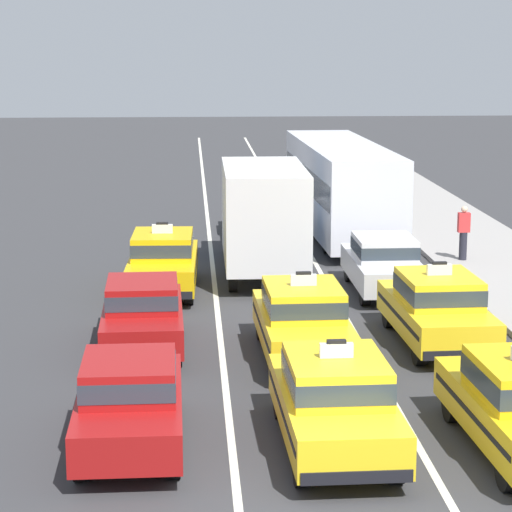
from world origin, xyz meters
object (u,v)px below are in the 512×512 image
object	(u,v)px
taxi_center_second	(302,319)
bus_right_fourth	(341,183)
sedan_left_second	(143,312)
taxi_right_second	(437,307)
sedan_right_third	(384,262)
pedestrian_mid_block	(464,233)
box_truck_center_third	(262,214)
sedan_center_fourth	(253,211)
taxi_center_nearest	(335,400)
taxi_left_third	(163,260)
sedan_left_nearest	(130,399)

from	to	relation	value
taxi_center_second	bus_right_fourth	size ratio (longest dim) A/B	0.41
sedan_left_second	taxi_right_second	world-z (taller)	taxi_right_second
sedan_right_third	pedestrian_mid_block	bearing A→B (deg)	48.76
box_truck_center_third	sedan_center_fourth	bearing A→B (deg)	89.15
box_truck_center_third	pedestrian_mid_block	bearing A→B (deg)	7.48
sedan_center_fourth	taxi_center_nearest	bearing A→B (deg)	-89.48
taxi_center_nearest	taxi_center_second	xyz separation A→B (m)	(0.01, 5.29, 0.00)
taxi_left_third	taxi_right_second	world-z (taller)	same
taxi_left_third	taxi_center_second	world-z (taller)	same
taxi_left_third	box_truck_center_third	world-z (taller)	box_truck_center_third
taxi_center_second	taxi_left_third	bearing A→B (deg)	116.08
sedan_left_nearest	pedestrian_mid_block	xyz separation A→B (m)	(9.44, 14.48, 0.15)
box_truck_center_third	taxi_right_second	world-z (taller)	box_truck_center_third
bus_right_fourth	taxi_center_nearest	bearing A→B (deg)	-98.21
taxi_center_nearest	bus_right_fourth	world-z (taller)	bus_right_fourth
taxi_center_nearest	pedestrian_mid_block	bearing A→B (deg)	68.02
box_truck_center_third	taxi_center_second	bearing A→B (deg)	-88.12
taxi_center_second	taxi_right_second	xyz separation A→B (m)	(3.15, 0.85, 0.00)
sedan_center_fourth	pedestrian_mid_block	distance (m)	8.29
sedan_left_nearest	bus_right_fourth	distance (m)	20.91
taxi_center_second	bus_right_fourth	bearing A→B (deg)	78.97
sedan_center_fourth	bus_right_fourth	xyz separation A→B (m)	(3.10, -0.14, 0.97)
sedan_left_nearest	taxi_center_second	xyz separation A→B (m)	(3.47, 4.96, 0.03)
sedan_left_second	taxi_center_second	xyz separation A→B (m)	(3.50, -0.95, 0.03)
taxi_right_second	sedan_left_second	bearing A→B (deg)	179.13
taxi_left_third	sedan_center_fourth	size ratio (longest dim) A/B	1.07
box_truck_center_third	sedan_right_third	bearing A→B (deg)	-40.97
sedan_left_nearest	taxi_left_third	bearing A→B (deg)	88.46
taxi_center_nearest	taxi_right_second	bearing A→B (deg)	62.75
sedan_left_nearest	taxi_left_third	size ratio (longest dim) A/B	0.94
sedan_left_nearest	sedan_center_fourth	size ratio (longest dim) A/B	1.00
taxi_center_nearest	pedestrian_mid_block	xyz separation A→B (m)	(5.98, 14.81, 0.12)
bus_right_fourth	sedan_left_nearest	bearing A→B (deg)	-107.80
pedestrian_mid_block	taxi_right_second	bearing A→B (deg)	-108.00
taxi_center_second	sedan_right_third	size ratio (longest dim) A/B	1.07
taxi_center_second	sedan_center_fourth	size ratio (longest dim) A/B	1.07
sedan_left_nearest	pedestrian_mid_block	world-z (taller)	pedestrian_mid_block
sedan_left_second	sedan_center_fourth	distance (m)	14.50
sedan_left_second	sedan_right_third	distance (m)	8.10
bus_right_fourth	taxi_left_third	bearing A→B (deg)	-125.71
taxi_center_second	taxi_right_second	world-z (taller)	same
bus_right_fourth	sedan_right_third	bearing A→B (deg)	-90.33
taxi_left_third	taxi_center_nearest	size ratio (longest dim) A/B	1.00
sedan_right_third	sedan_left_second	bearing A→B (deg)	-141.69
pedestrian_mid_block	taxi_left_third	bearing A→B (deg)	-161.56
sedan_left_nearest	sedan_center_fourth	distance (m)	20.29
taxi_center_second	pedestrian_mid_block	size ratio (longest dim) A/B	2.74
taxi_right_second	taxi_center_second	bearing A→B (deg)	-164.98
box_truck_center_third	sedan_right_third	size ratio (longest dim) A/B	1.62
sedan_left_second	bus_right_fourth	xyz separation A→B (m)	(6.41, 13.98, 0.97)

